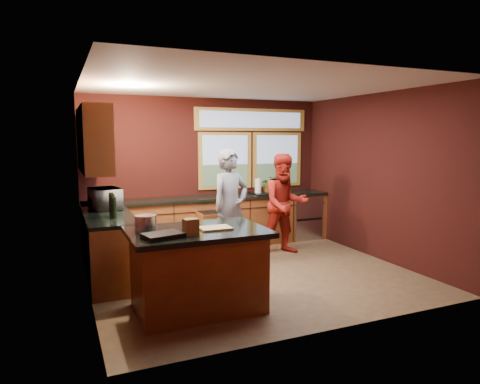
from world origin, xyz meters
TOP-DOWN VIEW (x-y plane):
  - floor at (0.00, 0.00)m, footprint 4.50×4.50m
  - room_shell at (-0.60, 0.32)m, footprint 4.52×4.02m
  - back_counter at (0.20, 1.70)m, footprint 4.50×0.64m
  - left_counter at (-1.95, 0.85)m, footprint 0.64×2.30m
  - island at (-1.12, -0.94)m, footprint 1.55×1.05m
  - person_grey at (-0.12, 0.56)m, footprint 0.76×0.61m
  - person_red at (0.98, 0.80)m, footprint 0.90×0.74m
  - microwave at (-1.92, 1.02)m, footprint 0.48×0.63m
  - potted_plant at (1.13, 1.75)m, footprint 0.29×0.25m
  - paper_towel at (0.90, 1.70)m, footprint 0.12×0.12m
  - cutting_board at (-0.92, -0.99)m, footprint 0.35×0.25m
  - stock_pot at (-1.67, -0.79)m, footprint 0.24×0.24m
  - paper_bag at (-1.27, -1.19)m, footprint 0.16×0.14m
  - black_tray at (-1.57, -1.19)m, footprint 0.45×0.36m

SIDE VIEW (x-z plane):
  - floor at x=0.00m, z-range 0.00..0.00m
  - back_counter at x=0.20m, z-range 0.00..0.93m
  - left_counter at x=-1.95m, z-range 0.00..0.93m
  - island at x=-1.12m, z-range 0.01..0.95m
  - person_red at x=0.98m, z-range 0.00..1.71m
  - person_grey at x=-0.12m, z-range 0.00..1.81m
  - cutting_board at x=-0.92m, z-range 0.94..0.96m
  - black_tray at x=-1.57m, z-range 0.94..0.99m
  - stock_pot at x=-1.67m, z-range 0.94..1.12m
  - paper_bag at x=-1.27m, z-range 0.94..1.12m
  - paper_towel at x=0.90m, z-range 0.93..1.21m
  - microwave at x=-1.92m, z-range 0.93..1.24m
  - potted_plant at x=1.13m, z-range 0.93..1.25m
  - room_shell at x=-0.60m, z-range 0.44..3.15m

